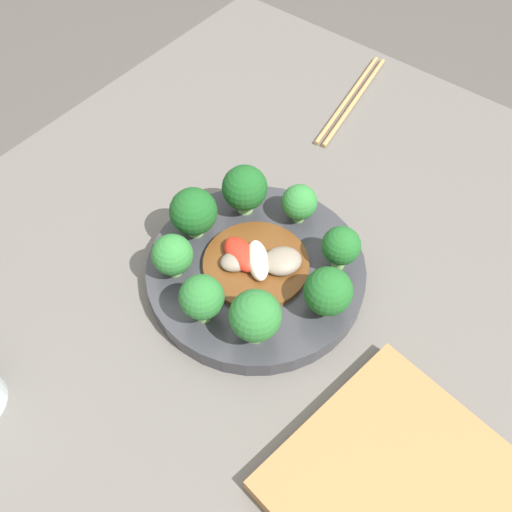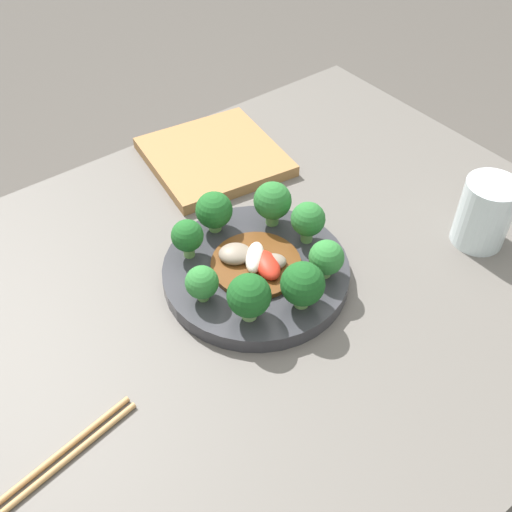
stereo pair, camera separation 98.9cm
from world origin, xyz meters
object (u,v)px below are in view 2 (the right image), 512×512
object	(u,v)px
broccoli_northwest	(187,236)
broccoli_southeast	(326,258)
broccoli_northeast	(273,201)
chopsticks	(46,471)
broccoli_south	(303,284)
broccoli_north	(214,210)
broccoli_southwest	(249,296)
plate	(256,272)
drinking_glass	(485,213)
cutting_board	(214,157)
stirfry_center	(256,262)
broccoli_east	(308,220)
broccoli_west	(202,283)

from	to	relation	value
broccoli_northwest	broccoli_southeast	bearing A→B (deg)	-48.74
broccoli_northeast	chopsticks	world-z (taller)	broccoli_northeast
broccoli_south	broccoli_north	distance (m)	0.19
broccoli_southwest	broccoli_north	bearing A→B (deg)	69.94
plate	broccoli_southwest	xyz separation A→B (m)	(-0.06, -0.07, 0.05)
drinking_glass	cutting_board	bearing A→B (deg)	116.53
plate	chopsticks	bearing A→B (deg)	-165.55
broccoli_northeast	drinking_glass	distance (m)	0.31
stirfry_center	broccoli_southeast	bearing A→B (deg)	-46.78
broccoli_south	broccoli_southwest	bearing A→B (deg)	159.92
broccoli_northwest	stirfry_center	xyz separation A→B (m)	(0.06, -0.07, -0.03)
broccoli_southwest	cutting_board	xyz separation A→B (m)	(0.17, 0.33, -0.05)
plate	drinking_glass	world-z (taller)	drinking_glass
broccoli_southeast	broccoli_northwest	world-z (taller)	broccoli_northwest
broccoli_southwest	broccoli_northwest	bearing A→B (deg)	90.12
broccoli_southeast	broccoli_northwest	distance (m)	0.19
broccoli_east	broccoli_southeast	bearing A→B (deg)	-110.59
plate	stirfry_center	distance (m)	0.02
broccoli_south	broccoli_east	size ratio (longest dim) A/B	1.04
broccoli_southwest	drinking_glass	distance (m)	0.38
plate	broccoli_west	bearing A→B (deg)	-177.17
stirfry_center	broccoli_northeast	bearing A→B (deg)	37.56
broccoli_south	stirfry_center	bearing A→B (deg)	93.67
broccoli_southwest	stirfry_center	bearing A→B (deg)	47.62
broccoli_northwest	cutting_board	xyz separation A→B (m)	(0.17, 0.19, -0.05)
plate	drinking_glass	distance (m)	0.34
broccoli_north	broccoli_southwest	xyz separation A→B (m)	(-0.06, -0.16, 0.00)
broccoli_northeast	broccoli_northwest	bearing A→B (deg)	172.86
chopsticks	plate	bearing A→B (deg)	14.45
broccoli_northeast	chopsticks	size ratio (longest dim) A/B	0.30
drinking_glass	chopsticks	size ratio (longest dim) A/B	0.45
plate	broccoli_northeast	world-z (taller)	broccoli_northeast
broccoli_north	stirfry_center	bearing A→B (deg)	-89.57
plate	broccoli_north	distance (m)	0.11
broccoli_southeast	broccoli_west	distance (m)	0.17
broccoli_northeast	broccoli_north	bearing A→B (deg)	151.97
broccoli_west	drinking_glass	distance (m)	0.43
broccoli_west	plate	bearing A→B (deg)	2.83
plate	broccoli_northeast	size ratio (longest dim) A/B	3.70
broccoli_northeast	broccoli_south	bearing A→B (deg)	-114.93
broccoli_southeast	broccoli_northeast	bearing A→B (deg)	85.91
plate	broccoli_southwest	world-z (taller)	broccoli_southwest
broccoli_northeast	drinking_glass	bearing A→B (deg)	-39.29
broccoli_north	stirfry_center	xyz separation A→B (m)	(0.00, -0.10, -0.03)
broccoli_northeast	broccoli_west	bearing A→B (deg)	-159.31
broccoli_south	drinking_glass	size ratio (longest dim) A/B	0.64
broccoli_northwest	stirfry_center	bearing A→B (deg)	-50.69
chopsticks	broccoli_northwest	bearing A→B (deg)	29.62
broccoli_south	broccoli_southeast	bearing A→B (deg)	19.30
broccoli_east	broccoli_north	distance (m)	0.14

